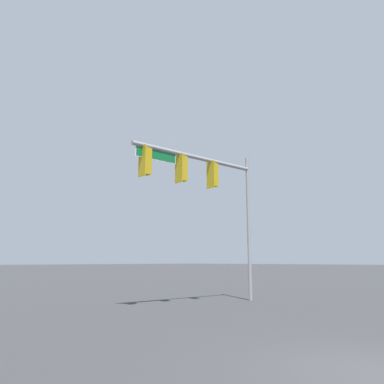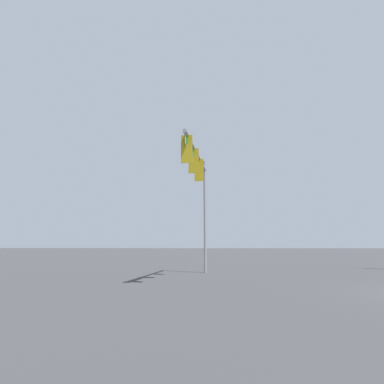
# 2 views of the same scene
# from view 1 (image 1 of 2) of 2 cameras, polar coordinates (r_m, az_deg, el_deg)

# --- Properties ---
(ground_plane) EXTENTS (400.00, 400.00, 0.00)m
(ground_plane) POSITION_cam_1_polar(r_m,az_deg,el_deg) (7.74, 26.45, -23.59)
(ground_plane) COLOR #38383A
(signal_pole_near) EXTENTS (7.00, 0.94, 7.19)m
(signal_pole_near) POSITION_cam_1_polar(r_m,az_deg,el_deg) (17.20, 1.29, 1.96)
(signal_pole_near) COLOR gray
(signal_pole_near) RESTS_ON ground_plane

